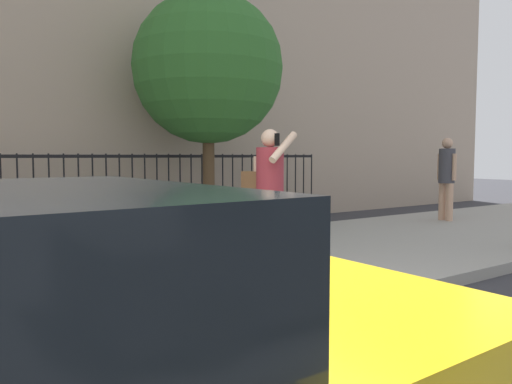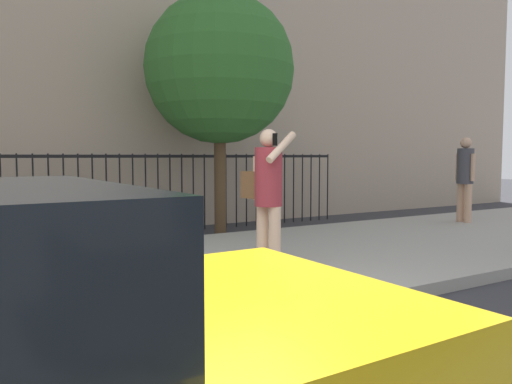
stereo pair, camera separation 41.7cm
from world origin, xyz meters
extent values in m
plane|color=#333338|center=(0.00, 0.00, 0.00)|extent=(60.00, 60.00, 0.00)
cube|color=#9E9B93|center=(0.00, 2.20, 0.07)|extent=(28.00, 4.40, 0.15)
cube|color=tan|center=(0.00, 8.50, 4.77)|extent=(28.00, 4.00, 9.54)
cube|color=black|center=(0.00, 5.90, 1.55)|extent=(12.00, 0.04, 0.06)
cylinder|color=black|center=(-0.89, 5.90, 0.80)|extent=(0.03, 0.03, 1.60)
cylinder|color=black|center=(-0.64, 5.90, 0.80)|extent=(0.03, 0.03, 1.60)
cylinder|color=black|center=(-0.38, 5.90, 0.80)|extent=(0.03, 0.03, 1.60)
cylinder|color=black|center=(-0.13, 5.90, 0.80)|extent=(0.03, 0.03, 1.60)
cylinder|color=black|center=(0.13, 5.90, 0.80)|extent=(0.03, 0.03, 1.60)
cylinder|color=black|center=(0.38, 5.90, 0.80)|extent=(0.03, 0.03, 1.60)
cylinder|color=black|center=(0.64, 5.90, 0.80)|extent=(0.03, 0.03, 1.60)
cylinder|color=black|center=(0.89, 5.90, 0.80)|extent=(0.03, 0.03, 1.60)
cylinder|color=black|center=(1.15, 5.90, 0.80)|extent=(0.03, 0.03, 1.60)
cylinder|color=black|center=(1.40, 5.90, 0.80)|extent=(0.03, 0.03, 1.60)
cylinder|color=black|center=(1.66, 5.90, 0.80)|extent=(0.03, 0.03, 1.60)
cylinder|color=black|center=(1.91, 5.90, 0.80)|extent=(0.03, 0.03, 1.60)
cylinder|color=black|center=(2.17, 5.90, 0.80)|extent=(0.03, 0.03, 1.60)
cylinder|color=black|center=(2.43, 5.90, 0.80)|extent=(0.03, 0.03, 1.60)
cylinder|color=black|center=(2.68, 5.90, 0.80)|extent=(0.03, 0.03, 1.60)
cylinder|color=black|center=(2.94, 5.90, 0.80)|extent=(0.03, 0.03, 1.60)
cylinder|color=black|center=(3.19, 5.90, 0.80)|extent=(0.03, 0.03, 1.60)
cylinder|color=black|center=(3.45, 5.90, 0.80)|extent=(0.03, 0.03, 1.60)
cylinder|color=black|center=(3.70, 5.90, 0.80)|extent=(0.03, 0.03, 1.60)
cylinder|color=black|center=(3.96, 5.90, 0.80)|extent=(0.03, 0.03, 1.60)
cylinder|color=black|center=(4.21, 5.90, 0.80)|extent=(0.03, 0.03, 1.60)
cylinder|color=black|center=(4.47, 5.90, 0.80)|extent=(0.03, 0.03, 1.60)
cylinder|color=black|center=(4.72, 5.90, 0.80)|extent=(0.03, 0.03, 1.60)
cylinder|color=black|center=(4.98, 5.90, 0.80)|extent=(0.03, 0.03, 1.60)
cylinder|color=black|center=(5.23, 5.90, 0.80)|extent=(0.03, 0.03, 1.60)
cylinder|color=black|center=(5.49, 5.90, 0.80)|extent=(0.03, 0.03, 1.60)
cylinder|color=black|center=(5.74, 5.90, 0.80)|extent=(0.03, 0.03, 1.60)
cylinder|color=black|center=(6.00, 5.90, 0.80)|extent=(0.03, 0.03, 1.60)
cylinder|color=black|center=(-0.73, -0.83, 0.32)|extent=(0.64, 0.23, 0.64)
cylinder|color=beige|center=(1.52, 1.42, 0.54)|extent=(0.15, 0.15, 0.79)
cylinder|color=beige|center=(1.46, 1.61, 0.54)|extent=(0.15, 0.15, 0.79)
cylinder|color=#992D38|center=(1.49, 1.51, 1.30)|extent=(0.42, 0.42, 0.72)
sphere|color=beige|center=(1.49, 1.51, 1.77)|extent=(0.22, 0.22, 0.22)
cylinder|color=beige|center=(1.55, 1.32, 1.66)|extent=(0.51, 0.23, 0.39)
cylinder|color=beige|center=(1.43, 1.70, 1.28)|extent=(0.09, 0.09, 0.55)
cube|color=black|center=(1.48, 1.35, 1.75)|extent=(0.03, 0.07, 0.15)
cube|color=brown|center=(1.41, 1.76, 1.19)|extent=(0.23, 0.31, 0.34)
cylinder|color=tan|center=(7.43, 3.01, 0.56)|extent=(0.15, 0.15, 0.82)
cylinder|color=tan|center=(7.45, 3.21, 0.56)|extent=(0.15, 0.15, 0.82)
cylinder|color=#3F3F47|center=(7.44, 3.11, 1.34)|extent=(0.38, 0.38, 0.75)
sphere|color=tan|center=(7.44, 3.11, 1.83)|extent=(0.23, 0.23, 0.23)
cylinder|color=tan|center=(7.42, 2.91, 1.32)|extent=(0.09, 0.09, 0.57)
cylinder|color=tan|center=(7.46, 3.31, 1.32)|extent=(0.09, 0.09, 0.57)
cylinder|color=#4C3823|center=(2.62, 5.05, 1.22)|extent=(0.23, 0.23, 2.44)
sphere|color=#2D6628|center=(2.62, 5.05, 3.23)|extent=(2.88, 2.88, 2.88)
camera|label=1|loc=(-2.15, -3.42, 1.55)|focal=35.01mm
camera|label=2|loc=(-1.80, -3.64, 1.55)|focal=35.01mm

